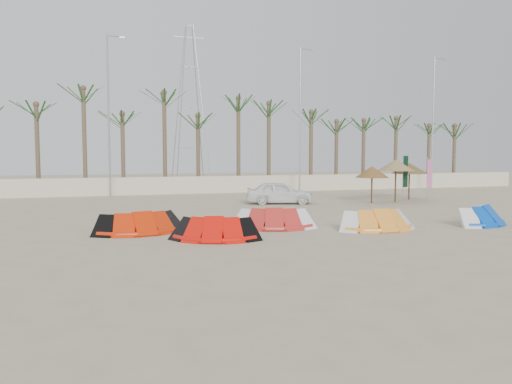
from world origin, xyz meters
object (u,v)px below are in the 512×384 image
object	(u,v)px
kite_orange	(374,219)
parasol_left	(372,172)
parasol_mid	(396,165)
kite_red_mid	(213,227)
parasol_right	(409,168)
car	(280,193)
kite_red_left	(140,221)
kite_red_right	(271,217)
kite_blue	(477,214)

from	to	relation	value
kite_orange	parasol_left	world-z (taller)	parasol_left
parasol_left	parasol_mid	size ratio (longest dim) A/B	0.85
kite_red_mid	parasol_right	distance (m)	19.14
parasol_left	car	distance (m)	5.82
kite_red_left	kite_red_mid	bearing A→B (deg)	-44.69
kite_red_mid	parasol_right	xyz separation A→B (m)	(15.67, 10.86, 1.65)
kite_red_left	parasol_right	distance (m)	20.01
car	kite_red_right	bearing A→B (deg)	173.64
kite_orange	parasol_left	xyz separation A→B (m)	(5.44, 9.34, 1.49)
kite_red_right	parasol_mid	size ratio (longest dim) A/B	1.34
parasol_mid	parasol_right	distance (m)	2.30
parasol_right	car	distance (m)	9.19
parasol_left	car	xyz separation A→B (m)	(-5.54, 1.28, -1.23)
kite_orange	parasol_left	distance (m)	10.91
kite_red_right	parasol_left	size ratio (longest dim) A/B	1.58
kite_orange	car	distance (m)	10.62
kite_red_right	kite_orange	world-z (taller)	same
kite_blue	parasol_left	size ratio (longest dim) A/B	1.56
kite_blue	parasol_right	bearing A→B (deg)	69.76
kite_orange	kite_blue	xyz separation A→B (m)	(5.06, -0.01, -0.00)
kite_red_left	kite_red_mid	distance (m)	3.32
parasol_left	car	bearing A→B (deg)	166.99
kite_blue	car	xyz separation A→B (m)	(-5.17, 10.63, 0.27)
kite_red_left	kite_blue	bearing A→B (deg)	-8.41
kite_red_left	car	distance (m)	12.38
car	parasol_left	bearing A→B (deg)	-86.87
car	parasol_right	bearing A→B (deg)	-73.99
kite_blue	parasol_right	xyz separation A→B (m)	(3.91, 10.61, 1.65)
parasol_right	parasol_mid	bearing A→B (deg)	-145.47
kite_blue	car	distance (m)	11.82
kite_blue	parasol_mid	bearing A→B (deg)	77.73
kite_orange	parasol_left	bearing A→B (deg)	59.78
kite_orange	kite_blue	bearing A→B (deg)	-0.15
kite_red_right	car	distance (m)	9.67
kite_red_right	kite_blue	world-z (taller)	same
kite_orange	parasol_right	world-z (taller)	parasol_right
kite_orange	kite_red_right	bearing A→B (deg)	156.06
kite_blue	kite_red_left	bearing A→B (deg)	171.59
kite_red_mid	kite_orange	world-z (taller)	same
kite_blue	parasol_left	world-z (taller)	parasol_left
car	kite_orange	bearing A→B (deg)	-163.30
parasol_left	parasol_right	distance (m)	3.76
kite_orange	parasol_right	xyz separation A→B (m)	(8.98, 10.60, 1.65)
kite_red_left	kite_red_right	size ratio (longest dim) A/B	1.02
kite_orange	kite_red_mid	bearing A→B (deg)	-177.79
kite_red_right	parasol_right	distance (m)	15.67
parasol_right	kite_red_mid	bearing A→B (deg)	-145.29
kite_red_left	kite_orange	world-z (taller)	same
kite_red_left	kite_orange	xyz separation A→B (m)	(9.06, -2.08, -0.00)
kite_red_mid	parasol_mid	bearing A→B (deg)	34.73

